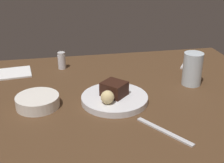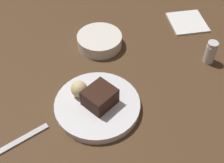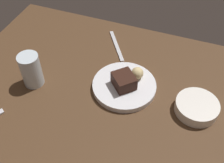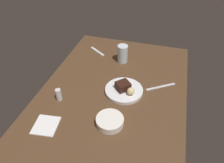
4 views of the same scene
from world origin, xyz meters
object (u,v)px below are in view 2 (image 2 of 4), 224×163
chocolate_cake_slice (100,97)px  butter_knife (12,145)px  folded_napkin (187,22)px  bread_roll (79,89)px  dessert_plate (97,105)px  side_bowl (100,41)px  salt_shaker (211,52)px

chocolate_cake_slice → butter_knife: 23.93cm
chocolate_cake_slice → folded_napkin: bearing=138.7°
bread_roll → folded_napkin: size_ratio=0.35×
bread_roll → butter_knife: (13.35, -15.94, -3.98)cm
dessert_plate → chocolate_cake_slice: 3.45cm
chocolate_cake_slice → side_bowl: chocolate_cake_slice is taller
chocolate_cake_slice → folded_napkin: size_ratio=0.60×
folded_napkin → butter_knife: bearing=-48.9°
salt_shaker → folded_napkin: salt_shaker is taller
side_bowl → chocolate_cake_slice: bearing=-1.2°
chocolate_cake_slice → salt_shaker: salt_shaker is taller
chocolate_cake_slice → side_bowl: (-24.88, 0.52, -2.53)cm
chocolate_cake_slice → bread_roll: chocolate_cake_slice is taller
salt_shaker → butter_knife: salt_shaker is taller
dessert_plate → butter_knife: dessert_plate is taller
bread_roll → butter_knife: bread_roll is taller
dessert_plate → salt_shaker: size_ratio=3.10×
bread_roll → side_bowl: bearing=165.2°
dessert_plate → bread_roll: (-2.94, -4.52, 3.19)cm
side_bowl → bread_roll: bearing=-14.8°
side_bowl → butter_knife: (35.20, -21.71, -1.63)cm
salt_shaker → folded_napkin: (-19.02, -2.08, -3.23)cm
dessert_plate → bread_roll: bearing=-123.0°
dessert_plate → bread_roll: 6.27cm
bread_roll → salt_shaker: 40.15cm
salt_shaker → butter_knife: bearing=-64.1°
salt_shaker → folded_napkin: size_ratio=0.58×
butter_knife → salt_shaker: bearing=-7.6°
bread_roll → side_bowl: (-21.84, 5.77, -2.35)cm
side_bowl → butter_knife: size_ratio=0.73×
bread_roll → side_bowl: bread_roll is taller
dessert_plate → chocolate_cake_slice: size_ratio=2.99×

